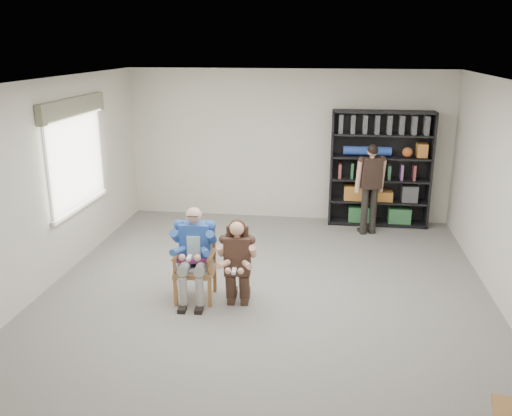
% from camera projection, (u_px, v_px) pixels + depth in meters
% --- Properties ---
extents(room_shell, '(6.00, 7.00, 2.80)m').
position_uv_depth(room_shell, '(265.00, 196.00, 6.80)').
color(room_shell, silver).
rests_on(room_shell, ground).
extents(floor, '(6.00, 7.00, 0.01)m').
position_uv_depth(floor, '(265.00, 297.00, 7.22)').
color(floor, slate).
rests_on(floor, ground).
extents(window_left, '(0.16, 2.00, 1.75)m').
position_uv_depth(window_left, '(77.00, 156.00, 8.07)').
color(window_left, white).
rests_on(window_left, room_shell).
extents(armchair, '(0.59, 0.57, 0.97)m').
position_uv_depth(armchair, '(195.00, 264.00, 7.04)').
color(armchair, '#A36F35').
rests_on(armchair, floor).
extents(seated_man, '(0.59, 0.79, 1.26)m').
position_uv_depth(seated_man, '(195.00, 254.00, 6.99)').
color(seated_man, '#1F3A9A').
rests_on(seated_man, floor).
extents(kneeling_woman, '(0.53, 0.80, 1.15)m').
position_uv_depth(kneeling_woman, '(237.00, 264.00, 6.82)').
color(kneeling_woman, '#36251A').
rests_on(kneeling_woman, floor).
extents(bookshelf, '(1.80, 0.38, 2.10)m').
position_uv_depth(bookshelf, '(380.00, 169.00, 9.79)').
color(bookshelf, black).
rests_on(bookshelf, floor).
extents(standing_man, '(0.56, 0.43, 1.60)m').
position_uv_depth(standing_man, '(370.00, 190.00, 9.38)').
color(standing_man, black).
rests_on(standing_man, floor).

